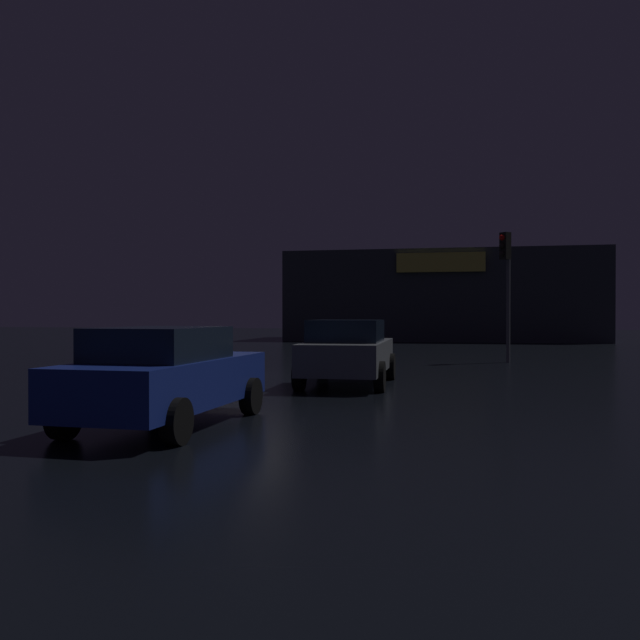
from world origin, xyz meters
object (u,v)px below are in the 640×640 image
at_px(store_building, 443,297).
at_px(traffic_signal_main, 506,269).
at_px(car_far, 348,351).
at_px(car_near, 166,375).

bearing_deg(store_building, traffic_signal_main, -81.92).
height_order(traffic_signal_main, car_far, traffic_signal_main).
distance_m(store_building, car_near, 36.72).
distance_m(car_near, car_far, 6.85).
relative_size(store_building, traffic_signal_main, 4.29).
xyz_separation_m(store_building, traffic_signal_main, (3.01, -21.20, 0.47)).
relative_size(traffic_signal_main, car_far, 1.01).
distance_m(store_building, car_far, 30.01).
distance_m(traffic_signal_main, car_near, 16.59).
xyz_separation_m(store_building, car_far, (-1.09, -29.92, -2.02)).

